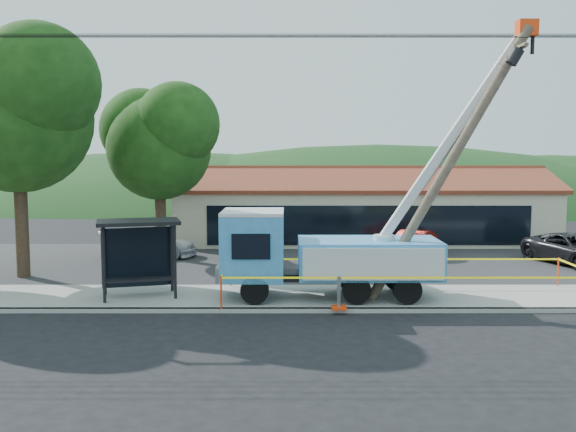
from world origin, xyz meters
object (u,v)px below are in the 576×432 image
(car_silver, at_px, (256,267))
(car_dark, at_px, (573,266))
(leaning_pole, at_px, (456,152))
(car_red, at_px, (412,259))
(bus_shelter, at_px, (138,240))
(car_white, at_px, (150,259))
(utility_truck, at_px, (324,250))

(car_silver, height_order, car_dark, car_silver)
(car_silver, bearing_deg, leaning_pole, -54.81)
(leaning_pole, relative_size, car_red, 2.37)
(bus_shelter, height_order, car_silver, bus_shelter)
(leaning_pole, distance_m, car_silver, 11.97)
(car_silver, distance_m, car_dark, 15.31)
(leaning_pole, distance_m, bus_shelter, 11.97)
(car_white, xyz_separation_m, car_dark, (20.91, -2.22, 0.00))
(utility_truck, bearing_deg, car_dark, 30.28)
(leaning_pole, bearing_deg, bus_shelter, 176.75)
(car_silver, distance_m, car_red, 8.19)
(utility_truck, distance_m, car_white, 12.85)
(bus_shelter, bearing_deg, car_dark, 5.02)
(utility_truck, bearing_deg, leaning_pole, -5.34)
(leaning_pole, xyz_separation_m, car_white, (-13.11, 9.94, -5.48))
(bus_shelter, bearing_deg, car_silver, 44.78)
(leaning_pole, xyz_separation_m, car_silver, (-7.50, 7.55, -5.48))
(utility_truck, relative_size, leaning_pole, 1.15)
(utility_truck, height_order, car_dark, utility_truck)
(car_silver, xyz_separation_m, car_red, (7.91, 2.13, 0.00))
(bus_shelter, distance_m, car_red, 15.11)
(car_white, height_order, car_dark, car_dark)
(leaning_pole, height_order, car_silver, leaning_pole)
(leaning_pole, xyz_separation_m, car_dark, (7.80, 7.72, -5.48))
(car_dark, bearing_deg, car_silver, 161.89)
(utility_truck, bearing_deg, bus_shelter, 178.17)
(car_silver, relative_size, car_dark, 0.89)
(car_red, relative_size, car_white, 0.86)
(car_dark, bearing_deg, car_white, 155.19)
(utility_truck, bearing_deg, car_silver, 111.73)
(utility_truck, xyz_separation_m, car_white, (-8.44, 9.51, -1.89))
(leaning_pole, relative_size, car_silver, 2.10)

